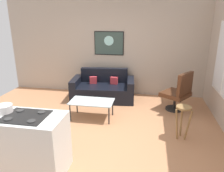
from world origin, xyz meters
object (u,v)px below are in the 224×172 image
(wall_painting, at_px, (109,43))
(armchair, at_px, (179,92))
(coffee_table, at_px, (92,102))
(bar_stool, at_px, (183,115))
(mixing_bowl, at_px, (4,109))
(couch, at_px, (103,89))

(wall_painting, bearing_deg, armchair, -28.08)
(coffee_table, distance_m, armchair, 2.11)
(armchair, bearing_deg, bar_stool, -92.88)
(mixing_bowl, bearing_deg, couch, 75.49)
(coffee_table, bearing_deg, couch, 90.26)
(coffee_table, distance_m, wall_painting, 2.10)
(wall_painting, bearing_deg, mixing_bowl, -103.35)
(bar_stool, bearing_deg, wall_painting, 128.44)
(couch, relative_size, bar_stool, 2.70)
(coffee_table, relative_size, mixing_bowl, 4.18)
(armchair, bearing_deg, wall_painting, 151.92)
(coffee_table, height_order, wall_painting, wall_painting)
(coffee_table, distance_m, bar_stool, 1.98)
(coffee_table, xyz_separation_m, wall_painting, (0.06, 1.78, 1.12))
(bar_stool, height_order, wall_painting, wall_painting)
(bar_stool, bearing_deg, couch, 137.06)
(couch, height_order, mixing_bowl, mixing_bowl)
(couch, xyz_separation_m, wall_painting, (0.06, 0.55, 1.22))
(armchair, bearing_deg, coffee_table, -158.85)
(coffee_table, bearing_deg, armchair, 21.15)
(couch, xyz_separation_m, mixing_bowl, (-0.79, -3.05, 0.68))
(couch, height_order, wall_painting, wall_painting)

